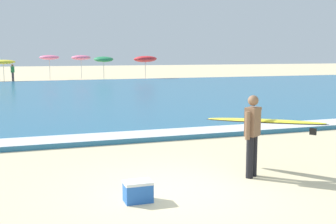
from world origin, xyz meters
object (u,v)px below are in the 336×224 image
at_px(cooler_box, 138,191).
at_px(beach_umbrella_7, 145,59).
at_px(beach_umbrella_4, 49,57).
at_px(beach_umbrella_5, 81,58).
at_px(beach_umbrella_6, 104,59).
at_px(beach_umbrella_3, 3,62).
at_px(surfer_with_board, 257,127).
at_px(beachgoer_near_row_left, 13,72).

bearing_deg(cooler_box, beach_umbrella_7, 73.93).
bearing_deg(beach_umbrella_4, beach_umbrella_5, -3.24).
distance_m(beach_umbrella_6, beach_umbrella_7, 4.11).
bearing_deg(beach_umbrella_6, beach_umbrella_7, -19.61).
bearing_deg(cooler_box, beach_umbrella_3, 95.49).
relative_size(beach_umbrella_3, beach_umbrella_4, 0.87).
bearing_deg(surfer_with_board, beach_umbrella_3, 100.41).
bearing_deg(beach_umbrella_3, surfer_with_board, -79.59).
relative_size(surfer_with_board, beach_umbrella_6, 1.10).
bearing_deg(beach_umbrella_3, beachgoer_near_row_left, -10.65).
xyz_separation_m(beach_umbrella_3, beach_umbrella_7, (13.08, -0.33, 0.20)).
bearing_deg(beach_umbrella_4, beach_umbrella_6, -10.31).
bearing_deg(beach_umbrella_5, beach_umbrella_6, -19.91).
bearing_deg(beach_umbrella_4, surfer_with_board, -86.72).
xyz_separation_m(beach_umbrella_5, beach_umbrella_7, (5.96, -2.14, -0.14)).
relative_size(surfer_with_board, beach_umbrella_7, 1.05).
bearing_deg(beach_umbrella_5, beach_umbrella_7, -19.72).
distance_m(beach_umbrella_7, beachgoer_near_row_left, 12.38).
bearing_deg(beach_umbrella_7, beach_umbrella_6, 160.39).
bearing_deg(beach_umbrella_3, cooler_box, -84.51).
height_order(beach_umbrella_3, cooler_box, beach_umbrella_3).
bearing_deg(beach_umbrella_5, surfer_with_board, -91.58).
height_order(beach_umbrella_4, beach_umbrella_5, beach_umbrella_5).
bearing_deg(beach_umbrella_3, beach_umbrella_7, -1.44).
xyz_separation_m(beach_umbrella_5, beach_umbrella_6, (2.09, -0.76, -0.16)).
relative_size(beach_umbrella_3, beach_umbrella_5, 0.87).
height_order(surfer_with_board, beach_umbrella_6, beach_umbrella_6).
height_order(beach_umbrella_4, cooler_box, beach_umbrella_4).
xyz_separation_m(beach_umbrella_6, beachgoer_near_row_left, (-8.45, -1.19, -1.11)).
bearing_deg(cooler_box, surfer_with_board, 16.40).
xyz_separation_m(beach_umbrella_4, beach_umbrella_5, (3.00, -0.17, -0.03)).
bearing_deg(beach_umbrella_4, cooler_box, -91.29).
height_order(beach_umbrella_3, beach_umbrella_5, beach_umbrella_5).
height_order(beach_umbrella_6, beachgoer_near_row_left, beach_umbrella_6).
bearing_deg(beach_umbrella_4, beach_umbrella_7, -14.43).
height_order(surfer_with_board, beach_umbrella_7, beach_umbrella_7).
bearing_deg(beach_umbrella_5, beachgoer_near_row_left, -162.96).
distance_m(beach_umbrella_3, beachgoer_near_row_left, 1.21).
xyz_separation_m(beach_umbrella_7, beachgoer_near_row_left, (-12.32, 0.19, -1.14)).
relative_size(beach_umbrella_5, cooler_box, 4.88).
height_order(beach_umbrella_7, cooler_box, beach_umbrella_7).
bearing_deg(beach_umbrella_5, beach_umbrella_4, 176.76).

